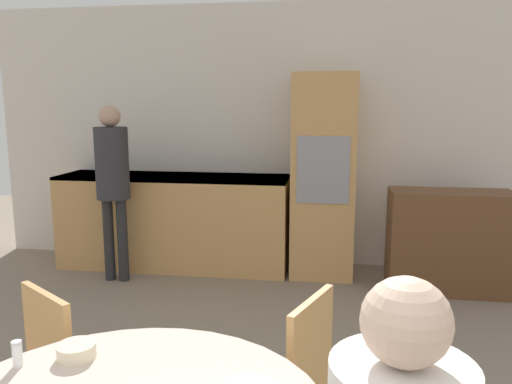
{
  "coord_description": "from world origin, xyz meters",
  "views": [
    {
      "loc": [
        0.37,
        -0.12,
        1.6
      ],
      "look_at": [
        -0.05,
        2.66,
        1.12
      ],
      "focal_mm": 35.0,
      "sensor_mm": 36.0,
      "label": 1
    }
  ],
  "objects_px": {
    "person_standing": "(112,173)",
    "chair_far_right": "(288,380)",
    "sideboard": "(450,241)",
    "bowl_near": "(76,351)",
    "oven_unit": "(323,176)"
  },
  "relations": [
    {
      "from": "person_standing",
      "to": "chair_far_right",
      "type": "bearing_deg",
      "value": -52.27
    },
    {
      "from": "sideboard",
      "to": "chair_far_right",
      "type": "distance_m",
      "value": 2.77
    },
    {
      "from": "chair_far_right",
      "to": "bowl_near",
      "type": "relative_size",
      "value": 6.66
    },
    {
      "from": "chair_far_right",
      "to": "person_standing",
      "type": "relative_size",
      "value": 0.54
    },
    {
      "from": "person_standing",
      "to": "bowl_near",
      "type": "height_order",
      "value": "person_standing"
    },
    {
      "from": "sideboard",
      "to": "bowl_near",
      "type": "height_order",
      "value": "sideboard"
    },
    {
      "from": "sideboard",
      "to": "bowl_near",
      "type": "relative_size",
      "value": 8.01
    },
    {
      "from": "chair_far_right",
      "to": "bowl_near",
      "type": "bearing_deg",
      "value": -35.47
    },
    {
      "from": "sideboard",
      "to": "chair_far_right",
      "type": "bearing_deg",
      "value": -115.43
    },
    {
      "from": "oven_unit",
      "to": "chair_far_right",
      "type": "xyz_separation_m",
      "value": [
        -0.09,
        -2.81,
        -0.46
      ]
    },
    {
      "from": "bowl_near",
      "to": "chair_far_right",
      "type": "bearing_deg",
      "value": 32.97
    },
    {
      "from": "oven_unit",
      "to": "chair_far_right",
      "type": "distance_m",
      "value": 2.85
    },
    {
      "from": "oven_unit",
      "to": "person_standing",
      "type": "xyz_separation_m",
      "value": [
        -1.88,
        -0.49,
        0.06
      ]
    },
    {
      "from": "sideboard",
      "to": "chair_far_right",
      "type": "height_order",
      "value": "sideboard"
    },
    {
      "from": "person_standing",
      "to": "sideboard",
      "type": "bearing_deg",
      "value": 3.59
    }
  ]
}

